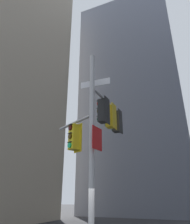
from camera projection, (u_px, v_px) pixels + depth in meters
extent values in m
cube|color=slate|center=(135.00, 104.00, 36.79)|extent=(14.98, 14.98, 35.03)
cylinder|color=#B2B2B5|center=(92.00, 148.00, 7.14)|extent=(0.19, 0.19, 7.64)
cylinder|color=#B2B2B5|center=(107.00, 102.00, 9.15)|extent=(0.32, 2.74, 0.11)
cylinder|color=#B2B2B5|center=(75.00, 123.00, 8.39)|extent=(2.01, 1.12, 0.11)
cube|color=black|center=(107.00, 110.00, 8.50)|extent=(0.07, 0.48, 1.14)
cube|color=black|center=(103.00, 111.00, 8.58)|extent=(0.37, 0.37, 1.00)
cylinder|color=red|center=(99.00, 104.00, 8.80)|extent=(0.08, 0.20, 0.20)
cube|color=black|center=(98.00, 102.00, 8.85)|extent=(0.09, 0.22, 0.02)
cylinder|color=#3C2C06|center=(99.00, 112.00, 8.67)|extent=(0.08, 0.20, 0.20)
cube|color=black|center=(98.00, 109.00, 8.72)|extent=(0.09, 0.22, 0.02)
cylinder|color=#06311C|center=(99.00, 120.00, 8.53)|extent=(0.08, 0.20, 0.20)
cube|color=black|center=(99.00, 117.00, 8.58)|extent=(0.09, 0.22, 0.02)
cube|color=gold|center=(114.00, 116.00, 9.12)|extent=(0.07, 0.48, 1.14)
cube|color=gold|center=(110.00, 117.00, 9.20)|extent=(0.37, 0.37, 1.00)
cylinder|color=#360605|center=(106.00, 110.00, 9.42)|extent=(0.08, 0.20, 0.20)
cube|color=black|center=(106.00, 108.00, 9.47)|extent=(0.09, 0.22, 0.02)
cylinder|color=yellow|center=(106.00, 117.00, 9.29)|extent=(0.08, 0.20, 0.20)
cube|color=black|center=(106.00, 115.00, 9.33)|extent=(0.09, 0.22, 0.02)
cylinder|color=#06311C|center=(106.00, 125.00, 9.15)|extent=(0.08, 0.20, 0.20)
cube|color=black|center=(106.00, 122.00, 9.20)|extent=(0.09, 0.22, 0.02)
cube|color=black|center=(120.00, 121.00, 9.74)|extent=(0.07, 0.48, 1.14)
cube|color=black|center=(117.00, 122.00, 9.82)|extent=(0.37, 0.37, 1.00)
cylinder|color=red|center=(112.00, 116.00, 10.04)|extent=(0.08, 0.20, 0.20)
cube|color=black|center=(112.00, 113.00, 10.09)|extent=(0.09, 0.22, 0.02)
cylinder|color=#3C2C06|center=(113.00, 122.00, 9.91)|extent=(0.08, 0.20, 0.20)
cube|color=black|center=(113.00, 120.00, 9.95)|extent=(0.09, 0.22, 0.02)
cylinder|color=#06311C|center=(113.00, 129.00, 9.77)|extent=(0.08, 0.20, 0.20)
cube|color=black|center=(113.00, 127.00, 9.82)|extent=(0.09, 0.22, 0.02)
cube|color=yellow|center=(78.00, 138.00, 8.27)|extent=(0.44, 0.25, 1.14)
cube|color=yellow|center=(74.00, 137.00, 8.16)|extent=(0.46, 0.46, 1.00)
cylinder|color=#360605|center=(70.00, 128.00, 8.18)|extent=(0.21, 0.15, 0.20)
cube|color=black|center=(70.00, 125.00, 8.22)|extent=(0.23, 0.17, 0.02)
cylinder|color=#3C2C06|center=(70.00, 136.00, 8.04)|extent=(0.21, 0.15, 0.20)
cube|color=black|center=(70.00, 133.00, 8.08)|extent=(0.23, 0.17, 0.02)
cylinder|color=#19C672|center=(69.00, 145.00, 7.91)|extent=(0.21, 0.15, 0.20)
cube|color=black|center=(69.00, 142.00, 7.95)|extent=(0.23, 0.17, 0.02)
cube|color=white|center=(95.00, 83.00, 8.48)|extent=(1.26, 0.09, 0.28)
cube|color=#19479E|center=(95.00, 83.00, 8.48)|extent=(1.22, 0.08, 0.24)
cube|color=red|center=(97.00, 138.00, 7.15)|extent=(0.10, 0.64, 0.80)
cube|color=white|center=(97.00, 138.00, 7.15)|extent=(0.09, 0.60, 0.76)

